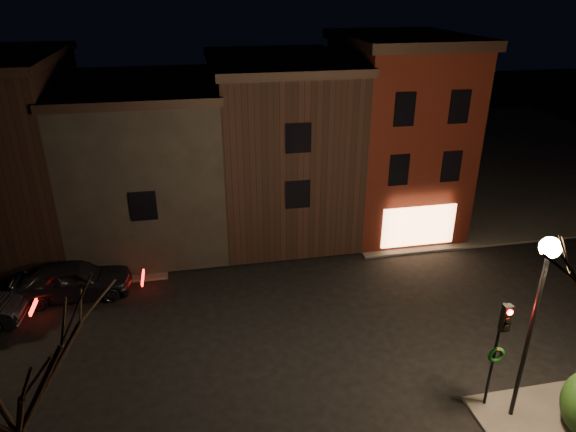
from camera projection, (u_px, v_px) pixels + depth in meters
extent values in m
plane|color=black|center=(290.00, 329.00, 21.17)|extent=(120.00, 120.00, 0.00)
cube|color=#2D2B28|center=(478.00, 154.00, 42.56)|extent=(30.00, 30.00, 0.12)
cube|color=#49140D|center=(395.00, 137.00, 28.96)|extent=(6.00, 8.00, 10.00)
cube|color=black|center=(404.00, 39.00, 26.78)|extent=(6.50, 8.50, 0.50)
cube|color=#F8AA6F|center=(419.00, 226.00, 26.88)|extent=(4.00, 0.12, 2.20)
cube|color=black|center=(279.00, 147.00, 28.90)|extent=(7.00, 10.00, 9.00)
cube|color=black|center=(278.00, 60.00, 26.95)|extent=(7.30, 10.30, 0.40)
cube|color=black|center=(148.00, 163.00, 27.81)|extent=(7.50, 10.00, 8.00)
cube|color=black|center=(138.00, 85.00, 26.07)|extent=(7.80, 10.30, 0.40)
cube|color=black|center=(0.00, 158.00, 26.21)|extent=(7.00, 10.00, 9.50)
cylinder|color=black|center=(528.00, 340.00, 15.63)|extent=(0.14, 0.14, 6.00)
sphere|color=#FFD18C|center=(550.00, 248.00, 14.31)|extent=(0.60, 0.60, 0.60)
cylinder|color=black|center=(494.00, 356.00, 16.48)|extent=(0.10, 0.10, 4.00)
cube|color=black|center=(506.00, 318.00, 15.65)|extent=(0.28, 0.22, 0.90)
cylinder|color=#FF0C07|center=(510.00, 312.00, 15.43)|extent=(0.18, 0.06, 0.18)
cylinder|color=black|center=(508.00, 320.00, 15.54)|extent=(0.18, 0.06, 0.18)
cylinder|color=black|center=(507.00, 328.00, 15.66)|extent=(0.18, 0.06, 0.18)
torus|color=#0C380F|center=(496.00, 355.00, 16.35)|extent=(0.58, 0.14, 0.58)
sphere|color=#990C0C|center=(498.00, 350.00, 16.25)|extent=(0.12, 0.12, 0.12)
imported|color=black|center=(74.00, 280.00, 23.09)|extent=(5.06, 2.11, 1.71)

